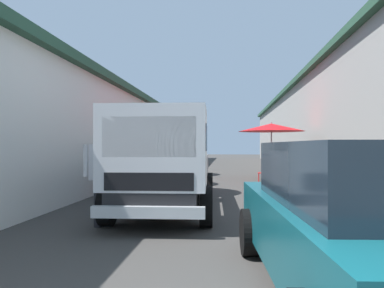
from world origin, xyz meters
name	(u,v)px	position (x,y,z in m)	size (l,w,h in m)	color
ground	(226,181)	(13.50, 0.00, 0.00)	(90.00, 90.00, 0.00)	#3D3A38
building_left_whitewash	(76,137)	(15.75, 7.19, 1.84)	(49.80, 7.50, 3.67)	silver
fruit_stall_near_right	(169,135)	(9.73, 1.67, 1.73)	(2.31, 2.31, 2.22)	#9E9EA3
fruit_stall_far_right	(169,138)	(16.46, 2.77, 1.81)	(2.67, 2.67, 2.29)	#9E9EA3
fruit_stall_far_left	(156,138)	(12.00, 2.50, 1.71)	(2.30, 2.30, 2.27)	#9E9EA3
fruit_stall_near_left	(272,134)	(14.39, -1.93, 1.91)	(2.73, 2.73, 2.42)	#9E9EA3
hatchback_car	(363,220)	(2.40, -1.31, 0.74)	(4.02, 2.14, 1.45)	#0F4C56
delivery_truck	(162,165)	(5.92, 1.19, 1.04)	(4.99, 2.12, 2.08)	black
vendor_by_crates	(103,171)	(5.13, 2.09, 0.97)	(0.36, 0.62, 1.67)	#232328
plastic_stool	(262,175)	(12.47, -1.33, 0.33)	(0.30, 0.30, 0.43)	red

